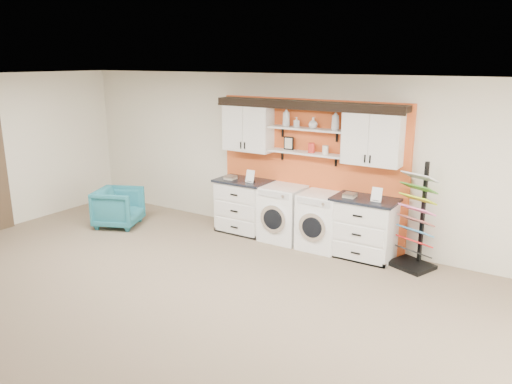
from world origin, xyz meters
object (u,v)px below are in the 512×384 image
Objects in this scene: washer at (283,213)px; base_cabinet_right at (364,228)px; armchair at (119,207)px; base_cabinet_left at (244,206)px; dryer at (321,221)px; sample_rack at (415,234)px.

base_cabinet_right is at bearing 0.13° from washer.
washer reaches higher than armchair.
base_cabinet_left is at bearing 180.00° from base_cabinet_right.
base_cabinet_left is 1.53m from dryer.
washer is 3.12m from armchair.
sample_rack reaches higher than armchair.
base_cabinet_left is 1.00× the size of base_cabinet_right.
sample_rack is at bearing 1.36° from dryer.
dryer is 1.19× the size of armchair.
base_cabinet_right is 1.26× the size of armchair.
sample_rack reaches higher than washer.
dryer is (1.53, -0.00, -0.01)m from base_cabinet_left.
dryer is 0.58× the size of sample_rack.
armchair is (-4.41, -1.00, -0.12)m from base_cabinet_right.
washer is at bearing -179.87° from base_cabinet_right.
armchair is at bearing -147.51° from sample_rack.
dryer reaches higher than armchair.
base_cabinet_left is 2.37m from armchair.
dryer is at bearing -98.49° from armchair.
base_cabinet_right is 1.03× the size of washer.
base_cabinet_right reaches higher than armchair.
base_cabinet_left is 2.26m from base_cabinet_right.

